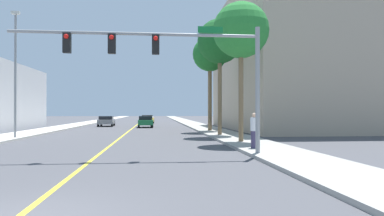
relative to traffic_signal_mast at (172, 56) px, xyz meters
name	(u,v)px	position (x,y,z in m)	size (l,w,h in m)	color
ground	(135,126)	(-3.28, 33.18, -4.36)	(192.00, 192.00, 0.00)	#47474C
sidewalk_left	(72,126)	(-11.50, 33.18, -4.29)	(3.09, 168.00, 0.15)	beige
sidewalk_right	(196,125)	(4.94, 33.18, -4.29)	(3.09, 168.00, 0.15)	#9E9B93
lane_marking_center	(135,126)	(-3.28, 33.18, -4.36)	(0.16, 144.00, 0.01)	yellow
building_right_near	(297,63)	(15.05, 23.05, 2.99)	(15.01, 23.54, 14.69)	tan
traffic_signal_mast	(172,56)	(0.00, 0.00, 0.00)	(10.67, 0.36, 5.56)	gray
street_lamp	(15,68)	(-10.45, 10.79, 0.64)	(0.56, 0.28, 8.84)	gray
palm_near	(241,31)	(4.49, 5.94, 2.52)	(3.42, 3.42, 8.50)	brown
palm_mid	(220,42)	(4.33, 12.17, 3.04)	(3.51, 3.51, 9.07)	brown
palm_far	(210,55)	(4.52, 18.40, 2.98)	(3.30, 3.30, 8.94)	brown
car_green	(145,121)	(-1.86, 28.70, -3.64)	(1.94, 4.04, 1.39)	#196638
car_yellow	(148,119)	(-1.81, 40.96, -3.63)	(2.02, 4.62, 1.37)	gold
car_gray	(106,121)	(-7.01, 32.43, -3.65)	(2.05, 4.53, 1.34)	slate
pedestrian	(254,130)	(4.19, 1.98, -3.34)	(0.38, 0.38, 1.75)	#3F3859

